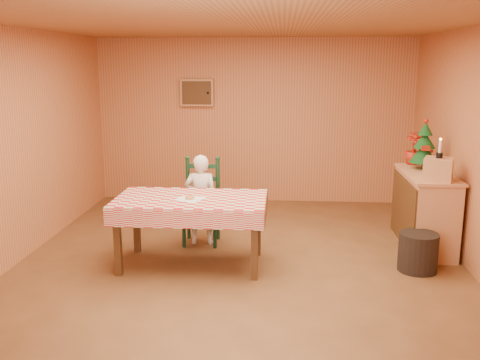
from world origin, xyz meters
name	(u,v)px	position (x,y,z in m)	size (l,w,h in m)	color
ground	(239,268)	(0.00, 0.00, 0.00)	(6.00, 6.00, 0.00)	brown
cabin_walls	(242,98)	(0.00, 0.53, 1.83)	(5.10, 6.05, 2.65)	#C87848
dining_table	(191,205)	(-0.53, 0.07, 0.69)	(1.66, 0.96, 0.77)	#4E2D14
ladder_chair	(202,203)	(-0.53, 0.85, 0.50)	(0.44, 0.40, 1.08)	black
seated_child	(201,200)	(-0.53, 0.80, 0.56)	(0.41, 0.27, 1.12)	white
napkin	(190,199)	(-0.53, 0.02, 0.77)	(0.26, 0.26, 0.00)	white
donut	(190,197)	(-0.53, 0.02, 0.79)	(0.11, 0.11, 0.04)	#D48D4C
shelf_unit	(424,210)	(2.19, 0.86, 0.47)	(0.54, 1.24, 0.93)	tan
crate	(438,169)	(2.20, 0.46, 1.06)	(0.30, 0.30, 0.25)	tan
christmas_tree	(424,146)	(2.20, 1.11, 1.21)	(0.34, 0.34, 0.62)	#4E2D14
flower_arrangement	(414,148)	(2.15, 1.41, 1.14)	(0.23, 0.23, 0.41)	#A01E0E
candle_set	(440,152)	(2.20, 0.46, 1.24)	(0.07, 0.07, 0.22)	black
storage_bin	(418,252)	(1.94, 0.08, 0.21)	(0.42, 0.42, 0.42)	black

